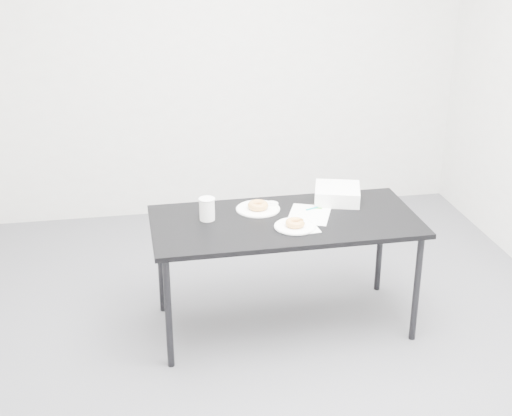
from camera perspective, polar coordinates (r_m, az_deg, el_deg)
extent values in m
plane|color=#515056|center=(4.26, 0.22, -10.46)|extent=(4.00, 4.00, 0.00)
cube|color=silver|center=(5.62, -3.54, 12.69)|extent=(4.00, 0.02, 2.70)
cube|color=black|center=(4.08, 2.34, -1.09)|extent=(1.54, 0.74, 0.03)
cylinder|color=black|center=(3.89, -7.02, -8.37)|extent=(0.04, 0.04, 0.67)
cylinder|color=black|center=(4.42, -7.63, -4.37)|extent=(0.04, 0.04, 0.67)
cylinder|color=black|center=(4.20, 12.73, -6.32)|extent=(0.04, 0.04, 0.67)
cylinder|color=black|center=(4.69, 9.89, -2.83)|extent=(0.04, 0.04, 0.67)
cube|color=white|center=(4.15, 4.29, -0.52)|extent=(0.32, 0.35, 0.00)
cube|color=green|center=(4.25, 5.02, 0.07)|extent=(0.06, 0.06, 0.00)
cylinder|color=#0D8C96|center=(4.23, 4.79, 0.04)|extent=(0.13, 0.06, 0.01)
cube|color=white|center=(3.97, 3.78, -1.61)|extent=(0.17, 0.17, 0.00)
cylinder|color=white|center=(3.98, 3.15, -1.48)|extent=(0.23, 0.23, 0.01)
torus|color=#D78B44|center=(3.97, 3.16, -1.19)|extent=(0.12, 0.12, 0.04)
cylinder|color=white|center=(4.21, 0.16, -0.08)|extent=(0.26, 0.26, 0.01)
torus|color=#D78B44|center=(4.20, 0.16, 0.22)|extent=(0.14, 0.14, 0.04)
cylinder|color=white|center=(4.06, -3.94, -0.08)|extent=(0.09, 0.09, 0.13)
cylinder|color=white|center=(4.27, 1.24, 0.32)|extent=(0.08, 0.08, 0.01)
cube|color=white|center=(4.35, 6.52, 1.14)|extent=(0.33, 0.33, 0.09)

